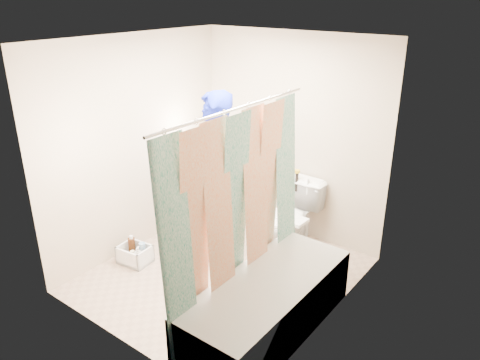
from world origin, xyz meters
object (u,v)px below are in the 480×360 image
Objects in this scene: plumber at (214,177)px; cleaning_caddy at (136,255)px; bathtub at (267,304)px; toilet at (292,219)px.

plumber is 5.17× the size of cleaning_caddy.
toilet is (-0.55, 1.30, 0.13)m from bathtub.
toilet is at bearing 113.04° from bathtub.
cleaning_caddy is at bearing 179.05° from bathtub.
toilet reaches higher than cleaning_caddy.
toilet is 1.78m from cleaning_caddy.
toilet is 1.01m from plumber.
plumber reaches higher than cleaning_caddy.
plumber is (-1.21, 0.74, 0.66)m from bathtub.
toilet is at bearing 40.17° from cleaning_caddy.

